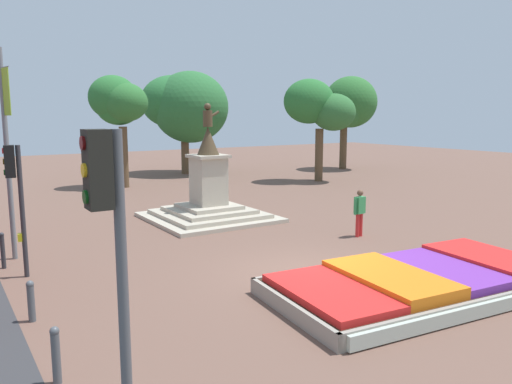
{
  "coord_description": "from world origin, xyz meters",
  "views": [
    {
      "loc": [
        -7.99,
        -9.89,
        4.14
      ],
      "look_at": [
        0.31,
        2.86,
        1.76
      ],
      "focal_mm": 35.0,
      "sensor_mm": 36.0,
      "label": 1
    }
  ],
  "objects_px": {
    "flower_planter": "(421,281)",
    "kerb_bollard_north": "(3,250)",
    "statue_monument": "(209,199)",
    "traffic_light_mid_block": "(16,187)",
    "traffic_light_near_crossing": "(111,247)",
    "kerb_bollard_mid_a": "(56,354)",
    "kerb_bollard_mid_b": "(31,300)",
    "banner_pole": "(7,149)",
    "pedestrian_near_planter": "(360,210)"
  },
  "relations": [
    {
      "from": "flower_planter",
      "to": "traffic_light_mid_block",
      "type": "xyz_separation_m",
      "value": [
        -7.69,
        6.29,
        2.08
      ]
    },
    {
      "from": "kerb_bollard_mid_b",
      "to": "flower_planter",
      "type": "bearing_deg",
      "value": -21.75
    },
    {
      "from": "statue_monument",
      "to": "banner_pole",
      "type": "xyz_separation_m",
      "value": [
        -7.28,
        -1.87,
        2.35
      ]
    },
    {
      "from": "pedestrian_near_planter",
      "to": "kerb_bollard_mid_a",
      "type": "height_order",
      "value": "pedestrian_near_planter"
    },
    {
      "from": "kerb_bollard_north",
      "to": "kerb_bollard_mid_a",
      "type": "bearing_deg",
      "value": -90.35
    },
    {
      "from": "flower_planter",
      "to": "banner_pole",
      "type": "xyz_separation_m",
      "value": [
        -7.6,
        8.18,
        2.91
      ]
    },
    {
      "from": "kerb_bollard_north",
      "to": "pedestrian_near_planter",
      "type": "bearing_deg",
      "value": -14.03
    },
    {
      "from": "flower_planter",
      "to": "pedestrian_near_planter",
      "type": "height_order",
      "value": "pedestrian_near_planter"
    },
    {
      "from": "banner_pole",
      "to": "kerb_bollard_mid_b",
      "type": "relative_size",
      "value": 6.94
    },
    {
      "from": "traffic_light_mid_block",
      "to": "banner_pole",
      "type": "distance_m",
      "value": 2.06
    },
    {
      "from": "statue_monument",
      "to": "banner_pole",
      "type": "relative_size",
      "value": 0.77
    },
    {
      "from": "statue_monument",
      "to": "kerb_bollard_north",
      "type": "height_order",
      "value": "statue_monument"
    },
    {
      "from": "traffic_light_mid_block",
      "to": "pedestrian_near_planter",
      "type": "relative_size",
      "value": 2.1
    },
    {
      "from": "pedestrian_near_planter",
      "to": "kerb_bollard_mid_a",
      "type": "distance_m",
      "value": 11.52
    },
    {
      "from": "flower_planter",
      "to": "pedestrian_near_planter",
      "type": "bearing_deg",
      "value": 60.72
    },
    {
      "from": "banner_pole",
      "to": "kerb_bollard_mid_a",
      "type": "bearing_deg",
      "value": -93.19
    },
    {
      "from": "pedestrian_near_planter",
      "to": "kerb_bollard_north",
      "type": "bearing_deg",
      "value": 165.97
    },
    {
      "from": "flower_planter",
      "to": "traffic_light_mid_block",
      "type": "relative_size",
      "value": 2.17
    },
    {
      "from": "traffic_light_near_crossing",
      "to": "banner_pole",
      "type": "bearing_deg",
      "value": 88.37
    },
    {
      "from": "flower_planter",
      "to": "kerb_bollard_mid_b",
      "type": "bearing_deg",
      "value": 158.25
    },
    {
      "from": "kerb_bollard_mid_a",
      "to": "kerb_bollard_north",
      "type": "xyz_separation_m",
      "value": [
        0.04,
        6.96,
        0.03
      ]
    },
    {
      "from": "pedestrian_near_planter",
      "to": "traffic_light_mid_block",
      "type": "bearing_deg",
      "value": 171.35
    },
    {
      "from": "traffic_light_near_crossing",
      "to": "kerb_bollard_mid_b",
      "type": "bearing_deg",
      "value": 90.58
    },
    {
      "from": "statue_monument",
      "to": "kerb_bollard_north",
      "type": "xyz_separation_m",
      "value": [
        -7.67,
        -2.67,
        -0.3
      ]
    },
    {
      "from": "traffic_light_mid_block",
      "to": "statue_monument",
      "type": "bearing_deg",
      "value": 27.01
    },
    {
      "from": "kerb_bollard_mid_a",
      "to": "pedestrian_near_planter",
      "type": "bearing_deg",
      "value": 21.94
    },
    {
      "from": "traffic_light_near_crossing",
      "to": "pedestrian_near_planter",
      "type": "xyz_separation_m",
      "value": [
        10.55,
        7.01,
        -1.85
      ]
    },
    {
      "from": "kerb_bollard_mid_a",
      "to": "kerb_bollard_mid_b",
      "type": "bearing_deg",
      "value": 88.35
    },
    {
      "from": "statue_monument",
      "to": "banner_pole",
      "type": "bearing_deg",
      "value": -165.59
    },
    {
      "from": "flower_planter",
      "to": "kerb_bollard_north",
      "type": "bearing_deg",
      "value": 137.29
    },
    {
      "from": "flower_planter",
      "to": "kerb_bollard_mid_a",
      "type": "distance_m",
      "value": 8.05
    },
    {
      "from": "kerb_bollard_north",
      "to": "statue_monument",
      "type": "bearing_deg",
      "value": 19.21
    },
    {
      "from": "traffic_light_mid_block",
      "to": "kerb_bollard_mid_b",
      "type": "relative_size",
      "value": 3.96
    },
    {
      "from": "traffic_light_mid_block",
      "to": "kerb_bollard_mid_b",
      "type": "height_order",
      "value": "traffic_light_mid_block"
    },
    {
      "from": "traffic_light_near_crossing",
      "to": "kerb_bollard_north",
      "type": "height_order",
      "value": "traffic_light_near_crossing"
    },
    {
      "from": "flower_planter",
      "to": "kerb_bollard_north",
      "type": "xyz_separation_m",
      "value": [
        -7.99,
        7.38,
        0.26
      ]
    },
    {
      "from": "kerb_bollard_mid_a",
      "to": "traffic_light_mid_block",
      "type": "bearing_deg",
      "value": 86.67
    },
    {
      "from": "flower_planter",
      "to": "pedestrian_near_planter",
      "type": "distance_m",
      "value": 5.45
    },
    {
      "from": "flower_planter",
      "to": "kerb_bollard_north",
      "type": "relative_size",
      "value": 7.34
    },
    {
      "from": "traffic_light_near_crossing",
      "to": "traffic_light_mid_block",
      "type": "relative_size",
      "value": 1.18
    },
    {
      "from": "statue_monument",
      "to": "kerb_bollard_north",
      "type": "bearing_deg",
      "value": -160.79
    },
    {
      "from": "traffic_light_mid_block",
      "to": "flower_planter",
      "type": "bearing_deg",
      "value": -39.28
    },
    {
      "from": "banner_pole",
      "to": "kerb_bollard_north",
      "type": "height_order",
      "value": "banner_pole"
    },
    {
      "from": "pedestrian_near_planter",
      "to": "kerb_bollard_mid_b",
      "type": "distance_m",
      "value": 10.72
    },
    {
      "from": "traffic_light_mid_block",
      "to": "traffic_light_near_crossing",
      "type": "bearing_deg",
      "value": -91.38
    },
    {
      "from": "traffic_light_near_crossing",
      "to": "traffic_light_mid_block",
      "type": "bearing_deg",
      "value": 88.62
    },
    {
      "from": "traffic_light_near_crossing",
      "to": "pedestrian_near_planter",
      "type": "relative_size",
      "value": 2.47
    },
    {
      "from": "statue_monument",
      "to": "traffic_light_mid_block",
      "type": "distance_m",
      "value": 8.42
    },
    {
      "from": "statue_monument",
      "to": "traffic_light_near_crossing",
      "type": "height_order",
      "value": "statue_monument"
    },
    {
      "from": "statue_monument",
      "to": "traffic_light_mid_block",
      "type": "relative_size",
      "value": 1.35
    }
  ]
}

